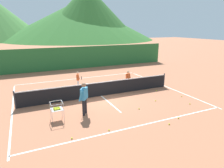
{
  "coord_description": "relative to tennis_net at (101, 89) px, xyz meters",
  "views": [
    {
      "loc": [
        -4.46,
        -11.54,
        4.43
      ],
      "look_at": [
        0.62,
        -0.37,
        0.85
      ],
      "focal_mm": 31.44,
      "sensor_mm": 36.0,
      "label": 1
    }
  ],
  "objects": [
    {
      "name": "ground_plane",
      "position": [
        0.0,
        0.0,
        -0.5
      ],
      "size": [
        120.0,
        120.0,
        0.0
      ],
      "primitive_type": "plane",
      "color": "#A86647"
    },
    {
      "name": "line_baseline_near",
      "position": [
        0.0,
        -4.58,
        -0.5
      ],
      "size": [
        10.69,
        0.08,
        0.01
      ],
      "primitive_type": "cube",
      "color": "white",
      "rests_on": "ground"
    },
    {
      "name": "line_baseline_far",
      "position": [
        0.0,
        5.15,
        -0.5
      ],
      "size": [
        10.69,
        0.08,
        0.01
      ],
      "primitive_type": "cube",
      "color": "white",
      "rests_on": "ground"
    },
    {
      "name": "line_sideline_west",
      "position": [
        -5.35,
        0.0,
        -0.5
      ],
      "size": [
        0.08,
        9.73,
        0.01
      ],
      "primitive_type": "cube",
      "color": "white",
      "rests_on": "ground"
    },
    {
      "name": "line_sideline_east",
      "position": [
        5.35,
        0.0,
        -0.5
      ],
      "size": [
        0.08,
        9.73,
        0.01
      ],
      "primitive_type": "cube",
      "color": "white",
      "rests_on": "ground"
    },
    {
      "name": "line_service_center",
      "position": [
        0.0,
        0.0,
        -0.5
      ],
      "size": [
        0.08,
        5.85,
        0.01
      ],
      "primitive_type": "cube",
      "color": "white",
      "rests_on": "ground"
    },
    {
      "name": "tennis_net",
      "position": [
        0.0,
        0.0,
        0.0
      ],
      "size": [
        10.42,
        0.08,
        1.05
      ],
      "color": "#333338",
      "rests_on": "ground"
    },
    {
      "name": "instructor",
      "position": [
        -1.84,
        -2.3,
        0.54
      ],
      "size": [
        0.6,
        0.83,
        1.72
      ],
      "color": "black",
      "rests_on": "ground"
    },
    {
      "name": "student_0",
      "position": [
        -0.89,
        2.48,
        0.24
      ],
      "size": [
        0.41,
        0.68,
        1.23
      ],
      "color": "silver",
      "rests_on": "ground"
    },
    {
      "name": "student_1",
      "position": [
        2.67,
        1.2,
        0.23
      ],
      "size": [
        0.5,
        0.35,
        1.22
      ],
      "color": "black",
      "rests_on": "ground"
    },
    {
      "name": "ball_cart",
      "position": [
        -3.26,
        -2.34,
        0.08
      ],
      "size": [
        0.58,
        0.58,
        0.9
      ],
      "color": "#B7B7BC",
      "rests_on": "ground"
    },
    {
      "name": "tennis_ball_0",
      "position": [
        2.72,
        -2.29,
        -0.47
      ],
      "size": [
        0.07,
        0.07,
        0.07
      ],
      "primitive_type": "sphere",
      "color": "yellow",
      "rests_on": "ground"
    },
    {
      "name": "tennis_ball_1",
      "position": [
        -3.02,
        -4.39,
        -0.47
      ],
      "size": [
        0.07,
        0.07,
        0.07
      ],
      "primitive_type": "sphere",
      "color": "yellow",
      "rests_on": "ground"
    },
    {
      "name": "tennis_ball_2",
      "position": [
        4.26,
        -3.57,
        -0.47
      ],
      "size": [
        0.07,
        0.07,
        0.07
      ],
      "primitive_type": "sphere",
      "color": "yellow",
      "rests_on": "ground"
    },
    {
      "name": "tennis_ball_3",
      "position": [
        1.44,
        -5.08,
        -0.47
      ],
      "size": [
        0.07,
        0.07,
        0.07
      ],
      "primitive_type": "sphere",
      "color": "yellow",
      "rests_on": "ground"
    },
    {
      "name": "tennis_ball_4",
      "position": [
        4.77,
        -2.36,
        -0.47
      ],
      "size": [
        0.07,
        0.07,
        0.07
      ],
      "primitive_type": "sphere",
      "color": "yellow",
      "rests_on": "ground"
    },
    {
      "name": "tennis_ball_5",
      "position": [
        2.3,
        -4.75,
        -0.47
      ],
      "size": [
        0.07,
        0.07,
        0.07
      ],
      "primitive_type": "sphere",
      "color": "yellow",
      "rests_on": "ground"
    },
    {
      "name": "tennis_ball_6",
      "position": [
        3.99,
        -0.67,
        -0.47
      ],
      "size": [
        0.07,
        0.07,
        0.07
      ],
      "primitive_type": "sphere",
      "color": "yellow",
      "rests_on": "ground"
    },
    {
      "name": "tennis_ball_7",
      "position": [
        -1.36,
        -4.41,
        -0.47
      ],
      "size": [
        0.07,
        0.07,
        0.07
      ],
      "primitive_type": "sphere",
      "color": "yellow",
      "rests_on": "ground"
    },
    {
      "name": "tennis_ball_8",
      "position": [
        1.11,
        -2.94,
        -0.47
      ],
      "size": [
        0.07,
        0.07,
        0.07
      ],
      "primitive_type": "sphere",
      "color": "yellow",
      "rests_on": "ground"
    },
    {
      "name": "tennis_ball_9",
      "position": [
        -2.92,
        -0.95,
        -0.47
      ],
      "size": [
        0.07,
        0.07,
        0.07
      ],
      "primitive_type": "sphere",
      "color": "yellow",
      "rests_on": "ground"
    },
    {
      "name": "windscreen_fence",
      "position": [
        0.0,
        9.5,
        0.7
      ],
      "size": [
        23.53,
        0.08,
        2.39
      ],
      "primitive_type": "cube",
      "color": "#286B33",
      "rests_on": "ground"
    },
    {
      "name": "hill_0",
      "position": [
        17.99,
        58.81,
        8.77
      ],
      "size": [
        36.61,
        36.61,
        18.54
      ],
      "primitive_type": "cone",
      "color": "#2D6628",
      "rests_on": "ground"
    },
    {
      "name": "hill_2",
      "position": [
        15.82,
        63.02,
        6.3
      ],
      "size": [
        54.83,
        54.83,
        13.61
      ],
      "primitive_type": "cone",
      "color": "#2D6628",
      "rests_on": "ground"
    }
  ]
}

